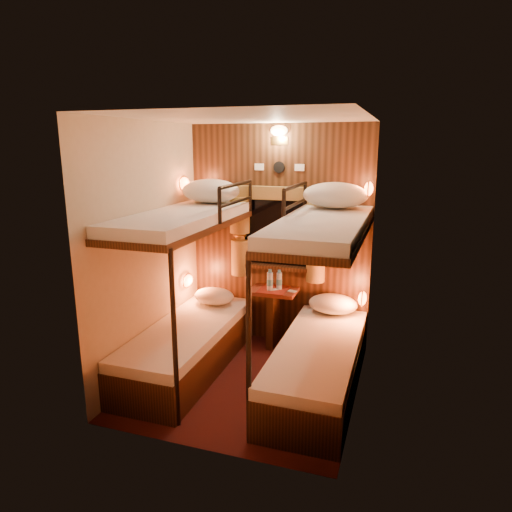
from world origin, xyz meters
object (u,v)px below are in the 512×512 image
(table, at_px, (273,310))
(bottle_left, at_px, (270,281))
(bunk_right, at_px, (319,332))
(bunk_left, at_px, (188,315))
(bottle_right, at_px, (279,281))

(table, bearing_deg, bottle_left, -122.20)
(bottle_left, bearing_deg, bunk_right, -47.42)
(bunk_left, height_order, bottle_right, bunk_left)
(bunk_right, relative_size, bottle_right, 8.66)
(table, distance_m, bottle_right, 0.34)
(table, xyz_separation_m, bottle_right, (0.06, 0.02, 0.33))
(table, relative_size, bottle_right, 2.99)
(bottle_right, bearing_deg, table, -160.01)
(table, bearing_deg, bunk_right, -50.33)
(bunk_left, distance_m, bunk_right, 1.30)
(bunk_right, distance_m, table, 1.02)
(table, xyz_separation_m, bottle_left, (-0.03, -0.05, 0.34))
(bunk_right, height_order, table, bunk_right)
(bunk_left, bearing_deg, bottle_right, 48.69)
(bunk_right, distance_m, bottle_left, 1.02)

